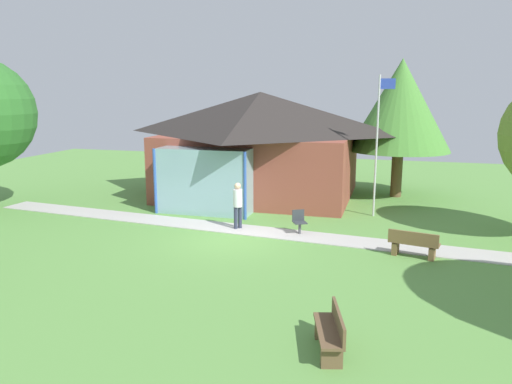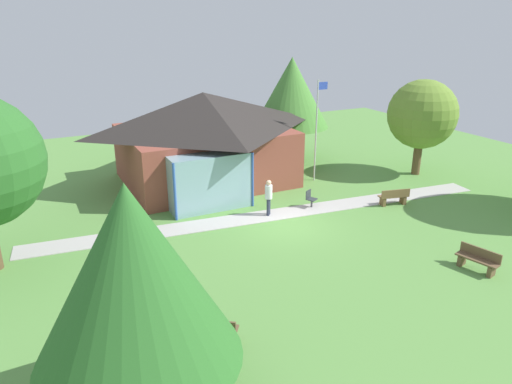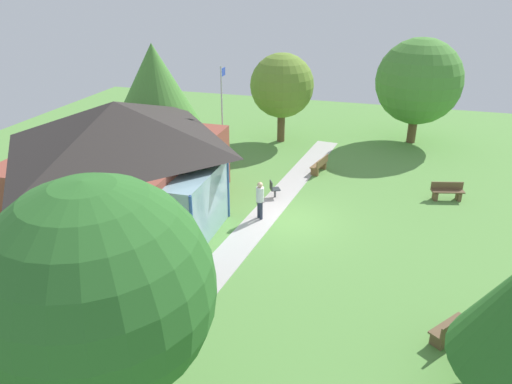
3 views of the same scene
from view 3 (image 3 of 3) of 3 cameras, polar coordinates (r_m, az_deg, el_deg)
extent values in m
plane|color=#609947|center=(21.05, 3.93, -3.33)|extent=(44.00, 44.00, 0.00)
cube|color=brown|center=(22.14, -15.45, 1.54)|extent=(8.62, 6.99, 3.01)
pyramid|color=#2D2826|center=(21.34, -16.19, 7.70)|extent=(9.62, 7.99, 1.96)
cube|color=#8CB2BF|center=(19.35, -6.92, -1.57)|extent=(3.88, 1.20, 2.71)
cylinder|color=#3359B2|center=(17.56, -7.56, -4.47)|extent=(0.12, 0.12, 2.71)
cylinder|color=#3359B2|center=(20.78, -3.33, 0.46)|extent=(0.12, 0.12, 2.71)
cube|color=#BCB7B2|center=(21.29, 0.86, -2.89)|extent=(22.28, 3.60, 0.03)
cylinder|color=silver|center=(25.25, -4.00, 8.33)|extent=(0.08, 0.08, 5.63)
cube|color=blue|center=(24.96, -3.92, 13.97)|extent=(0.60, 0.02, 0.40)
cube|color=brown|center=(26.13, 7.45, 3.27)|extent=(1.56, 0.76, 0.06)
cube|color=brown|center=(25.75, 6.95, 2.36)|extent=(0.25, 0.43, 0.39)
cube|color=brown|center=(26.70, 7.87, 3.13)|extent=(0.25, 0.43, 0.39)
cube|color=brown|center=(25.99, 7.86, 3.63)|extent=(1.48, 0.39, 0.36)
cube|color=brown|center=(15.56, 21.95, -14.49)|extent=(1.46, 1.26, 0.06)
cube|color=brown|center=(15.33, 20.62, -16.13)|extent=(0.37, 0.41, 0.39)
cube|color=brown|center=(16.11, 22.92, -14.35)|extent=(0.37, 0.41, 0.39)
cube|color=brown|center=(15.37, 22.67, -14.18)|extent=(1.23, 0.96, 0.36)
cube|color=brown|center=(24.39, 21.71, 0.09)|extent=(0.80, 1.56, 0.06)
cube|color=brown|center=(24.68, 22.82, -0.47)|extent=(0.43, 0.26, 0.39)
cube|color=brown|center=(24.31, 20.40, -0.44)|extent=(0.43, 0.26, 0.39)
cube|color=brown|center=(24.48, 21.65, 0.72)|extent=(0.44, 1.47, 0.36)
cube|color=#33383D|center=(22.92, 2.27, 0.35)|extent=(0.60, 0.60, 0.04)
cube|color=#33383D|center=(22.79, 1.79, 0.81)|extent=(0.41, 0.24, 0.40)
cylinder|color=#4C4C51|center=(23.02, 2.26, -0.18)|extent=(0.10, 0.10, 0.42)
cylinder|color=#4C4C51|center=(23.10, 2.25, -0.63)|extent=(0.36, 0.36, 0.02)
cylinder|color=#2D3347|center=(20.98, 0.34, -2.06)|extent=(0.14, 0.14, 0.85)
cylinder|color=#2D3347|center=(20.84, 0.60, -2.25)|extent=(0.14, 0.14, 0.85)
cylinder|color=silver|center=(20.59, 0.48, -0.29)|extent=(0.34, 0.34, 0.65)
sphere|color=#D8AD8C|center=(20.41, 0.48, 0.85)|extent=(0.24, 0.24, 0.24)
sphere|color=#2D6B28|center=(10.17, -18.03, -10.93)|extent=(4.66, 4.66, 4.66)
cylinder|color=brown|center=(28.15, -11.35, 5.97)|extent=(0.52, 0.52, 2.22)
cone|color=#4C8C38|center=(27.33, -11.91, 12.44)|extent=(4.74, 4.74, 4.27)
cylinder|color=brown|center=(30.81, 2.98, 7.89)|extent=(0.48, 0.48, 2.09)
sphere|color=olive|center=(30.20, 3.09, 12.46)|extent=(3.91, 3.91, 3.91)
cylinder|color=brown|center=(32.15, 18.00, 7.26)|extent=(0.54, 0.54, 1.91)
sphere|color=#4C8C38|center=(31.48, 18.68, 12.28)|extent=(5.17, 5.17, 5.17)
camera|label=1|loc=(26.64, 42.78, 7.72)|focal=34.91mm
camera|label=2|loc=(15.41, 73.29, 3.03)|focal=33.25mm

